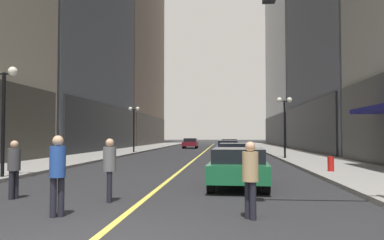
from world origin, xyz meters
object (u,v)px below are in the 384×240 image
at_px(car_blue, 227,148).
at_px(car_maroon, 190,143).
at_px(car_green, 239,166).
at_px(traffic_light_near_right, 369,45).
at_px(pedestrian_in_grey_suit, 110,165).
at_px(pedestrian_in_blue_hoodie, 58,169).
at_px(street_lamp_right_mid, 285,114).
at_px(street_lamp_left_far, 134,119).
at_px(car_navy, 235,154).
at_px(pedestrian_with_orange_bag, 14,165).
at_px(car_white, 229,145).
at_px(pedestrian_in_tan_trench, 250,174).
at_px(fire_hydrant_right, 331,166).
at_px(street_lamp_left_near, 4,97).

bearing_deg(car_blue, car_maroon, 103.53).
height_order(car_green, car_maroon, same).
xyz_separation_m(car_blue, traffic_light_near_right, (2.98, -22.44, 3.03)).
bearing_deg(pedestrian_in_grey_suit, pedestrian_in_blue_hoodie, -106.68).
xyz_separation_m(traffic_light_near_right, street_lamp_right_mid, (1.05, 18.87, -0.49)).
bearing_deg(street_lamp_left_far, car_navy, -58.10).
distance_m(pedestrian_with_orange_bag, street_lamp_right_mid, 20.16).
distance_m(car_green, street_lamp_left_far, 24.45).
xyz_separation_m(car_blue, street_lamp_left_far, (-8.77, 4.52, 2.54)).
bearing_deg(car_green, traffic_light_near_right, -58.47).
bearing_deg(car_white, pedestrian_in_tan_trench, -89.79).
relative_size(car_white, street_lamp_right_mid, 0.98).
bearing_deg(pedestrian_in_tan_trench, traffic_light_near_right, 9.72).
height_order(car_green, car_blue, same).
height_order(street_lamp_right_mid, fire_hydrant_right, street_lamp_right_mid).
bearing_deg(street_lamp_left_far, street_lamp_right_mid, -32.30).
bearing_deg(pedestrian_in_tan_trench, fire_hydrant_right, 66.17).
xyz_separation_m(car_navy, car_blue, (-0.37, 10.17, -0.00)).
height_order(car_blue, car_white, same).
height_order(pedestrian_in_tan_trench, street_lamp_left_far, street_lamp_left_far).
bearing_deg(pedestrian_in_grey_suit, pedestrian_in_tan_trench, -26.09).
relative_size(car_navy, pedestrian_in_tan_trench, 2.50).
bearing_deg(pedestrian_with_orange_bag, fire_hydrant_right, 35.39).
relative_size(pedestrian_with_orange_bag, fire_hydrant_right, 2.02).
bearing_deg(pedestrian_with_orange_bag, pedestrian_in_grey_suit, -4.66).
relative_size(pedestrian_in_blue_hoodie, street_lamp_right_mid, 0.40).
xyz_separation_m(car_green, street_lamp_left_far, (-9.05, 22.57, 2.54)).
xyz_separation_m(car_blue, pedestrian_in_tan_trench, (0.36, -22.89, 0.23)).
relative_size(car_navy, car_maroon, 0.87).
distance_m(car_navy, street_lamp_left_near, 11.61).
bearing_deg(car_navy, fire_hydrant_right, -38.33).
distance_m(car_navy, street_lamp_left_far, 17.49).
bearing_deg(car_maroon, car_green, -82.39).
relative_size(car_maroon, street_lamp_right_mid, 1.06).
distance_m(car_green, car_maroon, 38.30).
relative_size(car_blue, pedestrian_in_grey_suit, 2.43).
bearing_deg(car_green, street_lamp_right_mid, 75.49).
relative_size(car_navy, pedestrian_in_blue_hoodie, 2.32).
relative_size(pedestrian_in_tan_trench, fire_hydrant_right, 2.03).
bearing_deg(pedestrian_with_orange_bag, car_blue, 74.06).
relative_size(car_blue, traffic_light_near_right, 0.72).
distance_m(car_blue, street_lamp_right_mid, 5.95).
bearing_deg(pedestrian_in_grey_suit, pedestrian_with_orange_bag, 175.34).
bearing_deg(car_green, fire_hydrant_right, 47.23).
xyz_separation_m(car_blue, car_maroon, (-4.79, 19.91, 0.01)).
xyz_separation_m(car_green, street_lamp_right_mid, (3.75, 14.47, 2.54)).
distance_m(car_white, pedestrian_in_blue_hoodie, 33.27).
bearing_deg(pedestrian_in_blue_hoodie, car_navy, 72.15).
height_order(pedestrian_in_grey_suit, pedestrian_in_blue_hoodie, pedestrian_in_blue_hoodie).
xyz_separation_m(pedestrian_in_tan_trench, street_lamp_right_mid, (3.67, 19.32, 2.31)).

